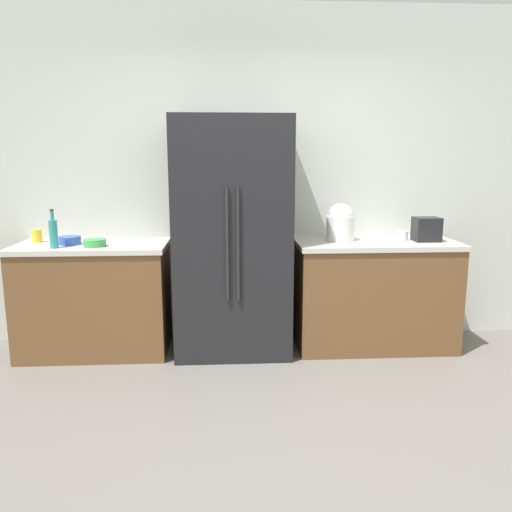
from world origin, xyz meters
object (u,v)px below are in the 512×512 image
object	(u,v)px
bottle_a	(53,233)
cup_a	(37,236)
bowl_b	(95,243)
refrigerator	(232,238)
bowl_a	(70,240)
cup_b	(403,236)
toaster	(426,229)
rice_cooker	(340,223)

from	to	relation	value
bottle_a	cup_a	world-z (taller)	bottle_a
bottle_a	bowl_b	world-z (taller)	bottle_a
refrigerator	bowl_a	distance (m)	1.28
cup_b	bottle_a	bearing A→B (deg)	-175.63
toaster	bowl_b	xyz separation A→B (m)	(-2.66, -0.10, -0.07)
bowl_a	refrigerator	bearing A→B (deg)	-0.66
rice_cooker	cup_a	world-z (taller)	rice_cooker
bottle_a	refrigerator	bearing A→B (deg)	6.40
refrigerator	cup_b	size ratio (longest dim) A/B	24.39
toaster	refrigerator	bearing A→B (deg)	-179.70
toaster	rice_cooker	distance (m)	0.71
refrigerator	rice_cooker	distance (m)	0.91
cup_b	refrigerator	bearing A→B (deg)	-177.58
cup_a	cup_b	world-z (taller)	cup_a
rice_cooker	cup_b	size ratio (longest dim) A/B	3.98
bottle_a	cup_b	distance (m)	2.78
bottle_a	cup_a	distance (m)	0.37
toaster	rice_cooker	size ratio (longest dim) A/B	0.66
refrigerator	bowl_b	world-z (taller)	refrigerator
refrigerator	rice_cooker	xyz separation A→B (m)	(0.90, 0.09, 0.10)
refrigerator	bowl_a	xyz separation A→B (m)	(-1.28, 0.01, -0.01)
refrigerator	cup_a	distance (m)	1.58
bowl_a	bowl_b	size ratio (longest dim) A/B	1.00
cup_a	bowl_b	bearing A→B (deg)	-23.89
toaster	bottle_a	size ratio (longest dim) A/B	0.69
bottle_a	bowl_b	size ratio (longest dim) A/B	1.76
refrigerator	toaster	xyz separation A→B (m)	(1.59, 0.01, 0.05)
bottle_a	bowl_a	world-z (taller)	bottle_a
toaster	bowl_b	bearing A→B (deg)	-177.84
refrigerator	rice_cooker	size ratio (longest dim) A/B	6.13
rice_cooker	cup_b	bearing A→B (deg)	-2.88
bowl_a	bowl_b	bearing A→B (deg)	-25.84
refrigerator	rice_cooker	world-z (taller)	refrigerator
bowl_a	bowl_b	world-z (taller)	bowl_a
toaster	cup_b	distance (m)	0.19
rice_cooker	bowl_b	xyz separation A→B (m)	(-1.96, -0.18, -0.12)
cup_a	rice_cooker	bearing A→B (deg)	-1.16
bottle_a	bowl_a	size ratio (longest dim) A/B	1.75
refrigerator	cup_b	xyz separation A→B (m)	(1.42, 0.06, -0.01)
toaster	cup_a	size ratio (longest dim) A/B	1.96
toaster	cup_a	world-z (taller)	toaster
refrigerator	bottle_a	world-z (taller)	refrigerator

